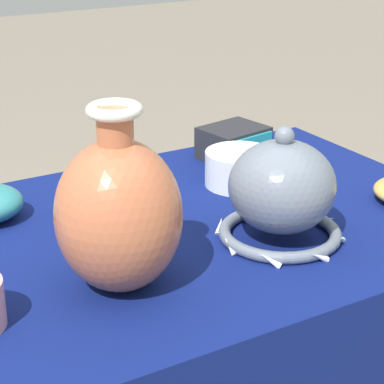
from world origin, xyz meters
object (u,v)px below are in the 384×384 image
at_px(bowl_shallow_charcoal, 115,206).
at_px(pot_squat_porcelain, 240,168).
at_px(mosaic_tile_box, 234,143).
at_px(vase_dome_bell, 282,194).
at_px(vase_tall_bulbous, 119,213).

height_order(bowl_shallow_charcoal, pot_squat_porcelain, pot_squat_porcelain).
bearing_deg(pot_squat_porcelain, mosaic_tile_box, 60.77).
height_order(vase_dome_bell, bowl_shallow_charcoal, vase_dome_bell).
bearing_deg(vase_tall_bulbous, vase_dome_bell, 2.03).
distance_m(bowl_shallow_charcoal, pot_squat_porcelain, 0.31).
relative_size(vase_dome_bell, mosaic_tile_box, 1.48).
distance_m(vase_dome_bell, bowl_shallow_charcoal, 0.32).
bearing_deg(vase_tall_bulbous, pot_squat_porcelain, 33.28).
xyz_separation_m(vase_tall_bulbous, vase_dome_bell, (0.32, 0.01, -0.04)).
relative_size(vase_tall_bulbous, vase_dome_bell, 1.28).
distance_m(vase_tall_bulbous, pot_squat_porcelain, 0.49).
bearing_deg(pot_squat_porcelain, vase_tall_bulbous, -146.72).
distance_m(vase_dome_bell, pot_squat_porcelain, 0.27).
xyz_separation_m(vase_dome_bell, bowl_shallow_charcoal, (-0.22, 0.22, -0.05)).
relative_size(vase_tall_bulbous, mosaic_tile_box, 1.90).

